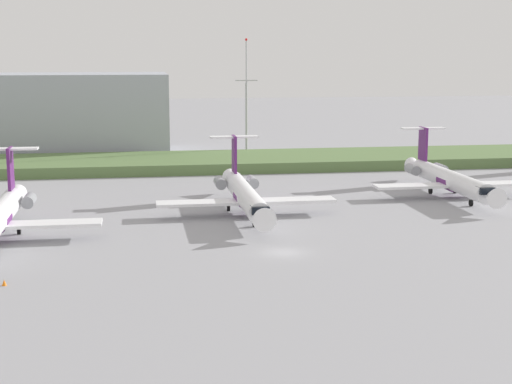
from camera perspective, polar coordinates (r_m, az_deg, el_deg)
ground_plane at (r=109.97m, az=-0.87°, el=-0.55°), size 500.00×500.00×0.00m
grass_berm at (r=141.74m, az=-2.71°, el=2.24°), size 320.00×20.00×1.86m
regional_jet_third at (r=100.01m, az=-0.84°, el=-0.15°), size 22.81×31.00×9.00m
regional_jet_fourth at (r=115.85m, az=13.92°, el=0.97°), size 22.81×31.00×9.00m
antenna_mast at (r=152.87m, az=-0.71°, el=6.11°), size 4.40×0.50×23.24m
distant_hangar at (r=164.55m, az=-15.61°, el=5.51°), size 51.66×22.83×16.35m
safety_cone_rear_marker at (r=73.18m, az=-17.99°, el=-6.34°), size 0.44×0.44×0.55m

